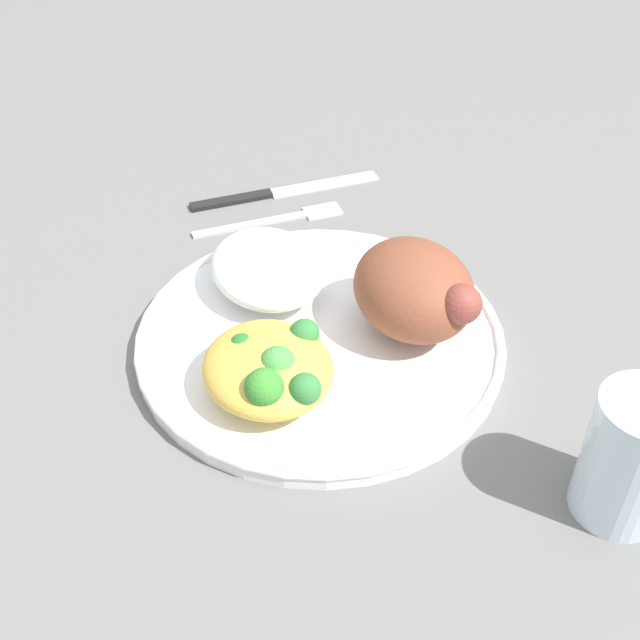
# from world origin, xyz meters

# --- Properties ---
(ground_plane) EXTENTS (2.00, 2.00, 0.00)m
(ground_plane) POSITION_xyz_m (0.00, 0.00, 0.00)
(ground_plane) COLOR slate
(plate) EXTENTS (0.28, 0.28, 0.02)m
(plate) POSITION_xyz_m (0.00, 0.00, 0.01)
(plate) COLOR white
(plate) RESTS_ON ground_plane
(roasted_chicken) EXTENTS (0.11, 0.09, 0.07)m
(roasted_chicken) POSITION_xyz_m (0.02, 0.07, 0.05)
(roasted_chicken) COLOR brown
(roasted_chicken) RESTS_ON plate
(rice_pile) EXTENTS (0.11, 0.09, 0.03)m
(rice_pile) POSITION_xyz_m (-0.07, -0.02, 0.03)
(rice_pile) COLOR white
(rice_pile) RESTS_ON plate
(mac_cheese_with_broccoli) EXTENTS (0.10, 0.09, 0.04)m
(mac_cheese_with_broccoli) POSITION_xyz_m (0.04, -0.06, 0.03)
(mac_cheese_with_broccoli) COLOR gold
(mac_cheese_with_broccoli) RESTS_ON plate
(fork) EXTENTS (0.03, 0.14, 0.01)m
(fork) POSITION_xyz_m (-0.17, 0.04, 0.00)
(fork) COLOR silver
(fork) RESTS_ON ground_plane
(knife) EXTENTS (0.03, 0.19, 0.01)m
(knife) POSITION_xyz_m (-0.22, 0.05, 0.00)
(knife) COLOR black
(knife) RESTS_ON ground_plane
(water_glass) EXTENTS (0.06, 0.06, 0.09)m
(water_glass) POSITION_xyz_m (0.21, 0.11, 0.04)
(water_glass) COLOR silver
(water_glass) RESTS_ON ground_plane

